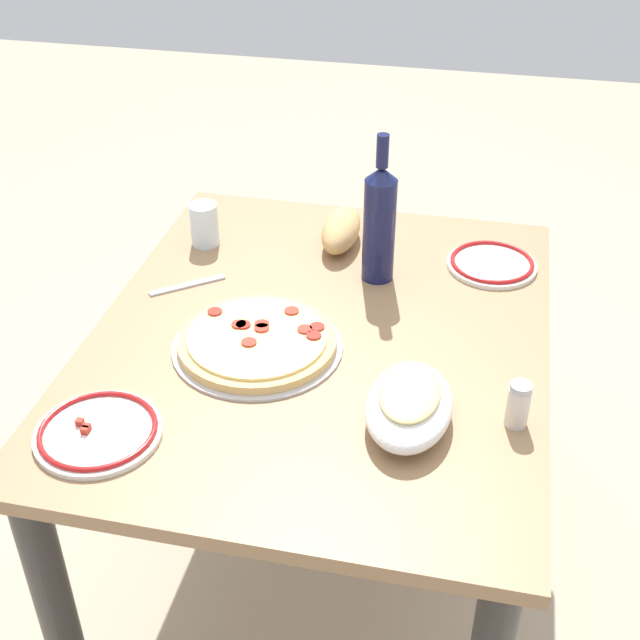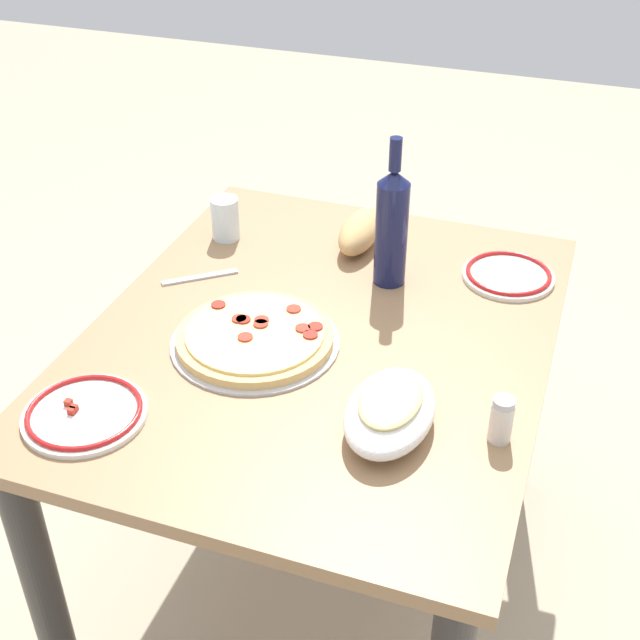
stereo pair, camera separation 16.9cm
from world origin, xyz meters
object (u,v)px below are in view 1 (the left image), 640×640
Objects in this scene: pepperoni_pizza at (257,342)px; side_plate_far at (98,432)px; water_glass at (204,225)px; spice_shaker at (518,405)px; baked_pasta_dish at (409,403)px; side_plate_near at (492,263)px; wine_bottle at (379,222)px; bread_loaf at (341,230)px; dining_table at (320,384)px.

pepperoni_pizza reaches higher than side_plate_far.
water_glass is 1.16× the size of spice_shaker.
spice_shaker reaches higher than side_plate_far.
baked_pasta_dish reaches higher than side_plate_far.
wine_bottle is at bearing -68.13° from side_plate_near.
side_plate_far is 1.10× the size of bread_loaf.
dining_table is 0.49m from water_glass.
baked_pasta_dish is 0.53m from side_plate_far.
water_glass is at bearing -176.94° from side_plate_far.
pepperoni_pizza is 1.52× the size of side_plate_far.
water_glass is at bearing -124.04° from spice_shaker.
wine_bottle is (-0.47, -0.13, 0.10)m from baked_pasta_dish.
dining_table is 0.51m from side_plate_far.
side_plate_far is at bearing -75.24° from spice_shaker.
baked_pasta_dish is at bearing 64.12° from pepperoni_pizza.
dining_table is 0.40m from bread_loaf.
side_plate_far is at bearing -38.71° from dining_table.
bread_loaf reaches higher than side_plate_far.
wine_bottle is 3.83× the size of spice_shaker.
side_plate_far is at bearing -73.71° from baked_pasta_dish.
bread_loaf is at bearing 102.05° from water_glass.
spice_shaker is at bearing 35.95° from wine_bottle.
pepperoni_pizza is 1.68× the size of bread_loaf.
bread_loaf is at bearing -175.44° from dining_table.
water_glass reaches higher than side_plate_near.
baked_pasta_dish is at bearing 21.69° from bread_loaf.
water_glass is (-0.30, -0.34, 0.18)m from dining_table.
dining_table is 5.52× the size of side_plate_near.
wine_bottle is 0.43m from water_glass.
side_plate_near is (-0.56, 0.12, -0.03)m from baked_pasta_dish.
bread_loaf is (-0.13, -0.11, -0.10)m from wine_bottle.
bread_loaf is 0.70m from spice_shaker.
spice_shaker is (-0.18, 0.70, 0.03)m from side_plate_far.
pepperoni_pizza is 1.66× the size of side_plate_near.
baked_pasta_dish reaches higher than side_plate_near.
bread_loaf is at bearing -94.98° from side_plate_near.
spice_shaker reaches higher than bread_loaf.
bread_loaf reaches higher than dining_table.
side_plate_far is at bearing -31.88° from wine_bottle.
side_plate_far is (0.38, -0.30, 0.14)m from dining_table.
bread_loaf is (-0.03, -0.35, 0.03)m from side_plate_near.
wine_bottle is at bearing 148.12° from side_plate_far.
dining_table is 0.37m from wine_bottle.
dining_table is 4.64× the size of baked_pasta_dish.
water_glass is (-0.06, -0.42, -0.09)m from wine_bottle.
spice_shaker is (0.12, 0.50, 0.03)m from pepperoni_pizza.
dining_table is at bearing 125.71° from pepperoni_pizza.
side_plate_near is 0.54m from spice_shaker.
water_glass is at bearing -86.91° from side_plate_near.
bread_loaf is (-0.44, 0.08, 0.02)m from pepperoni_pizza.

